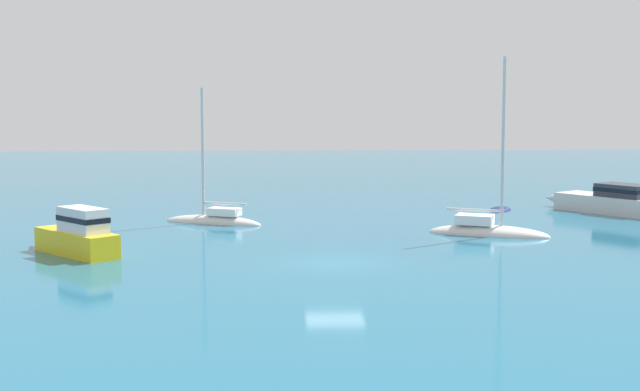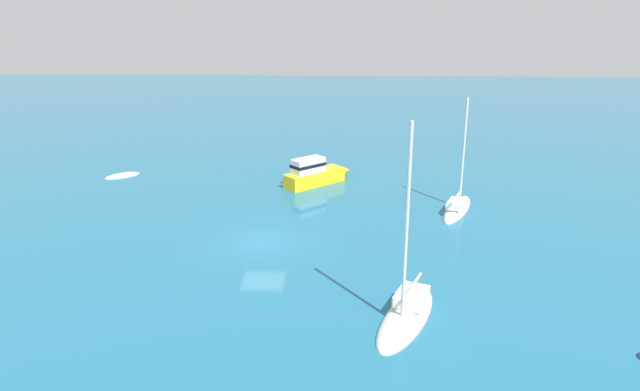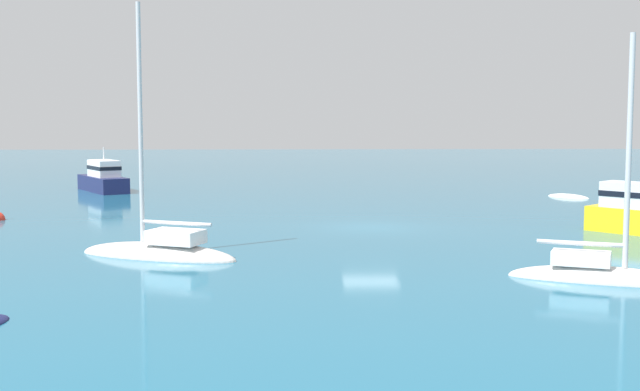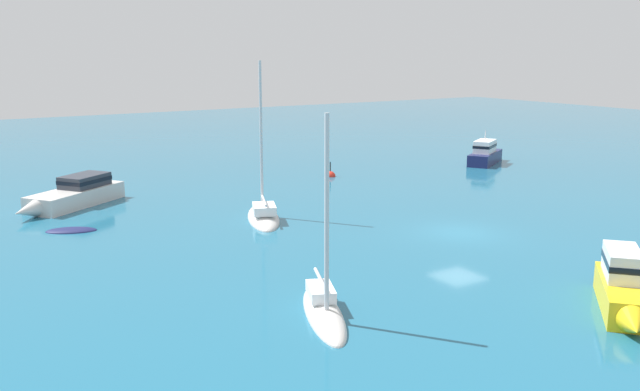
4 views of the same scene
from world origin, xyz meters
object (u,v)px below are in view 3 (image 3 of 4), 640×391
rib (568,197)px  yacht (159,252)px  sailboat (603,276)px  motor_cruiser (102,179)px

rib → yacht: 29.87m
rib → sailboat: 26.56m
rib → motor_cruiser: bearing=42.2°
sailboat → yacht: (4.90, 14.37, -0.01)m
sailboat → yacht: size_ratio=0.84×
sailboat → yacht: bearing=-176.2°
sailboat → rib: bearing=96.9°
sailboat → yacht: 15.18m
yacht → sailboat: bearing=-176.2°
sailboat → motor_cruiser: (30.60, 22.11, 0.66)m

